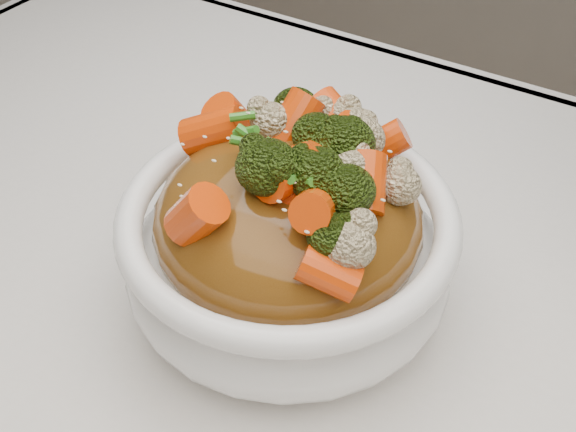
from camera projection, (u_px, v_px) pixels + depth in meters
The scene contains 8 objects.
tablecloth at pixel (325, 365), 0.47m from camera, with size 1.20×0.80×0.04m, color silver.
bowl at pixel (288, 252), 0.46m from camera, with size 0.22×0.22×0.09m, color white, non-canonical shape.
sauce_base at pixel (288, 220), 0.44m from camera, with size 0.18×0.18×0.10m, color brown.
carrots at pixel (288, 139), 0.40m from camera, with size 0.18×0.18×0.05m, color #DF4007, non-canonical shape.
broccoli at pixel (288, 141), 0.40m from camera, with size 0.18×0.18×0.05m, color black, non-canonical shape.
cauliflower at pixel (288, 144), 0.40m from camera, with size 0.18×0.18×0.04m, color #CAB789, non-canonical shape.
scallions at pixel (288, 138), 0.40m from camera, with size 0.13×0.13×0.02m, color #2E751B, non-canonical shape.
sesame_seeds at pixel (288, 138), 0.40m from camera, with size 0.16×0.16×0.01m, color beige, non-canonical shape.
Camera 1 is at (0.13, -0.25, 1.12)m, focal length 42.00 mm.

